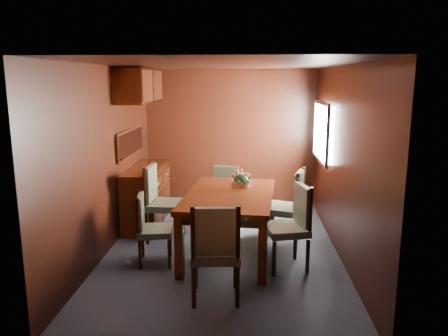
# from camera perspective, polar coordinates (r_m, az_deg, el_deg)

# --- Properties ---
(ground) EXTENTS (4.50, 4.50, 0.00)m
(ground) POSITION_cam_1_polar(r_m,az_deg,el_deg) (5.93, -0.15, -10.52)
(ground) COLOR #38404D
(ground) RESTS_ON ground
(room_shell) EXTENTS (3.06, 4.52, 2.41)m
(room_shell) POSITION_cam_1_polar(r_m,az_deg,el_deg) (5.86, -0.99, 5.71)
(room_shell) COLOR black
(room_shell) RESTS_ON ground
(sideboard) EXTENTS (0.48, 1.40, 0.90)m
(sideboard) POSITION_cam_1_polar(r_m,az_deg,el_deg) (6.91, -10.09, -3.55)
(sideboard) COLOR #391507
(sideboard) RESTS_ON ground
(dining_table) EXTENTS (1.22, 1.81, 0.81)m
(dining_table) POSITION_cam_1_polar(r_m,az_deg,el_deg) (5.56, 0.76, -4.46)
(dining_table) COLOR #391507
(dining_table) RESTS_ON ground
(chair_left_near) EXTENTS (0.46, 0.47, 0.88)m
(chair_left_near) POSITION_cam_1_polar(r_m,az_deg,el_deg) (5.42, -9.74, -7.33)
(chair_left_near) COLOR black
(chair_left_near) RESTS_ON ground
(chair_left_far) EXTENTS (0.51, 0.53, 1.07)m
(chair_left_far) POSITION_cam_1_polar(r_m,az_deg,el_deg) (6.17, -8.43, -3.91)
(chair_left_far) COLOR black
(chair_left_far) RESTS_ON ground
(chair_right_near) EXTENTS (0.57, 0.59, 1.03)m
(chair_right_near) POSITION_cam_1_polar(r_m,az_deg,el_deg) (5.27, 8.93, -6.89)
(chair_right_near) COLOR black
(chair_right_near) RESTS_ON ground
(chair_right_far) EXTENTS (0.60, 0.61, 1.04)m
(chair_right_far) POSITION_cam_1_polar(r_m,az_deg,el_deg) (6.00, 8.63, -4.54)
(chair_right_far) COLOR black
(chair_right_far) RESTS_ON ground
(chair_head) EXTENTS (0.53, 0.51, 1.05)m
(chair_head) POSITION_cam_1_polar(r_m,az_deg,el_deg) (4.42, -1.12, -10.33)
(chair_head) COLOR black
(chair_head) RESTS_ON ground
(chair_foot) EXTENTS (0.51, 0.50, 0.91)m
(chair_foot) POSITION_cam_1_polar(r_m,az_deg,el_deg) (6.82, 0.02, -3.08)
(chair_foot) COLOR black
(chair_foot) RESTS_ON ground
(flower_centerpiece) EXTENTS (0.27, 0.27, 0.27)m
(flower_centerpiece) POSITION_cam_1_polar(r_m,az_deg,el_deg) (5.83, 2.23, -1.25)
(flower_centerpiece) COLOR #C3633B
(flower_centerpiece) RESTS_ON dining_table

